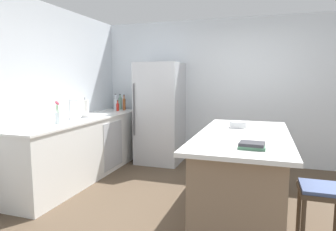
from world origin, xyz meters
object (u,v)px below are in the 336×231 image
object	(u,v)px
kitchen_island	(242,173)
cookbook_stack	(252,145)
sink_faucet	(71,109)
paper_towel_roll	(85,109)
soda_bottle	(116,104)
mixing_bowl	(238,125)
bar_stool	(322,200)
hot_sauce_bottle	(118,107)
vinegar_bottle	(124,104)
refrigerator	(160,113)
flower_vase	(58,116)
gin_bottle	(120,103)

from	to	relation	value
kitchen_island	cookbook_stack	world-z (taller)	cookbook_stack
sink_faucet	paper_towel_roll	bearing A→B (deg)	79.77
soda_bottle	mixing_bowl	xyz separation A→B (m)	(2.40, -1.30, -0.09)
bar_stool	mixing_bowl	xyz separation A→B (m)	(-0.78, 1.08, 0.44)
soda_bottle	paper_towel_roll	bearing A→B (deg)	-87.50
bar_stool	paper_towel_roll	bearing A→B (deg)	157.56
soda_bottle	hot_sauce_bottle	distance (m)	0.14
vinegar_bottle	kitchen_island	bearing A→B (deg)	-36.86
refrigerator	hot_sauce_bottle	xyz separation A→B (m)	(-0.80, -0.11, 0.10)
flower_vase	sink_faucet	bearing A→B (deg)	103.48
vinegar_bottle	mixing_bowl	xyz separation A→B (m)	(2.26, -1.38, -0.09)
bar_stool	hot_sauce_bottle	bearing A→B (deg)	143.55
paper_towel_roll	gin_bottle	xyz separation A→B (m)	(-0.04, 1.26, -0.01)
cookbook_stack	mixing_bowl	xyz separation A→B (m)	(-0.21, 1.08, 0.01)
bar_stool	gin_bottle	size ratio (longest dim) A/B	2.18
sink_faucet	refrigerator	bearing A→B (deg)	57.08
hot_sauce_bottle	mixing_bowl	world-z (taller)	hot_sauce_bottle
sink_faucet	vinegar_bottle	bearing A→B (deg)	84.39
sink_faucet	mixing_bowl	bearing A→B (deg)	1.77
sink_faucet	hot_sauce_bottle	xyz separation A→B (m)	(0.10, 1.28, -0.08)
gin_bottle	mixing_bowl	distance (m)	2.81
bar_stool	sink_faucet	bearing A→B (deg)	162.53
soda_bottle	cookbook_stack	bearing A→B (deg)	-42.43
flower_vase	paper_towel_roll	xyz separation A→B (m)	(-0.05, 0.70, 0.02)
paper_towel_roll	vinegar_bottle	bearing A→B (deg)	85.56
soda_bottle	kitchen_island	bearing A→B (deg)	-34.07
sink_faucet	flower_vase	world-z (taller)	flower_vase
refrigerator	flower_vase	xyz separation A→B (m)	(-0.80, -1.80, 0.13)
bar_stool	soda_bottle	size ratio (longest dim) A/B	2.09
vinegar_bottle	flower_vase	bearing A→B (deg)	-91.37
paper_towel_roll	vinegar_bottle	distance (m)	1.16
bar_stool	vinegar_bottle	xyz separation A→B (m)	(-3.04, 2.46, 0.52)
cookbook_stack	flower_vase	bearing A→B (deg)	166.58
kitchen_island	sink_faucet	world-z (taller)	sink_faucet
bar_stool	soda_bottle	distance (m)	4.00
sink_faucet	paper_towel_roll	world-z (taller)	paper_towel_roll
hot_sauce_bottle	gin_bottle	bearing A→B (deg)	108.20
soda_bottle	hot_sauce_bottle	bearing A→B (deg)	-45.77
refrigerator	sink_faucet	world-z (taller)	refrigerator
flower_vase	gin_bottle	xyz separation A→B (m)	(-0.09, 1.96, 0.02)
soda_bottle	cookbook_stack	distance (m)	3.53
gin_bottle	sink_faucet	bearing A→B (deg)	-90.32
kitchen_island	flower_vase	bearing A→B (deg)	-177.64
hot_sauce_bottle	refrigerator	bearing A→B (deg)	7.90
gin_bottle	mixing_bowl	size ratio (longest dim) A/B	1.44
gin_bottle	flower_vase	bearing A→B (deg)	-87.38
sink_faucet	gin_bottle	world-z (taller)	sink_faucet
cookbook_stack	paper_towel_roll	bearing A→B (deg)	153.05
sink_faucet	gin_bottle	bearing A→B (deg)	89.68
sink_faucet	flower_vase	distance (m)	0.42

